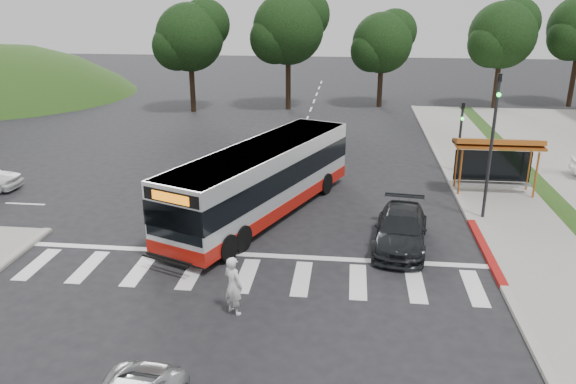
# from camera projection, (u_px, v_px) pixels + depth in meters

# --- Properties ---
(ground) EXTENTS (140.00, 140.00, 0.00)m
(ground) POSITION_uv_depth(u_px,v_px,m) (267.00, 223.00, 24.93)
(ground) COLOR black
(ground) RESTS_ON ground
(sidewalk_east) EXTENTS (4.00, 40.00, 0.12)m
(sidewalk_east) POSITION_uv_depth(u_px,v_px,m) (483.00, 175.00, 31.23)
(sidewalk_east) COLOR gray
(sidewalk_east) RESTS_ON ground
(curb_east) EXTENTS (0.30, 40.00, 0.15)m
(curb_east) POSITION_uv_depth(u_px,v_px,m) (447.00, 174.00, 31.44)
(curb_east) COLOR #9E9991
(curb_east) RESTS_ON ground
(curb_east_red) EXTENTS (0.32, 6.00, 0.15)m
(curb_east_red) POSITION_uv_depth(u_px,v_px,m) (485.00, 250.00, 22.08)
(curb_east_red) COLOR maroon
(curb_east_red) RESTS_ON ground
(crosswalk_ladder) EXTENTS (18.00, 2.60, 0.01)m
(crosswalk_ladder) POSITION_uv_depth(u_px,v_px,m) (247.00, 275.00, 20.25)
(crosswalk_ladder) COLOR silver
(crosswalk_ladder) RESTS_ON ground
(bus_shelter) EXTENTS (4.20, 1.60, 2.86)m
(bus_shelter) POSITION_uv_depth(u_px,v_px,m) (497.00, 149.00, 27.78)
(bus_shelter) COLOR #A7551B
(bus_shelter) RESTS_ON sidewalk_east
(traffic_signal_ne_tall) EXTENTS (0.18, 0.37, 6.50)m
(traffic_signal_ne_tall) POSITION_uv_depth(u_px,v_px,m) (493.00, 135.00, 24.01)
(traffic_signal_ne_tall) COLOR black
(traffic_signal_ne_tall) RESTS_ON ground
(traffic_signal_ne_short) EXTENTS (0.18, 0.37, 4.00)m
(traffic_signal_ne_short) POSITION_uv_depth(u_px,v_px,m) (461.00, 130.00, 31.03)
(traffic_signal_ne_short) COLOR black
(traffic_signal_ne_short) RESTS_ON ground
(tree_ne_a) EXTENTS (6.16, 5.74, 9.30)m
(tree_ne_a) POSITION_uv_depth(u_px,v_px,m) (503.00, 34.00, 47.37)
(tree_ne_a) COLOR black
(tree_ne_a) RESTS_ON parking_lot
(tree_north_a) EXTENTS (6.60, 6.15, 10.17)m
(tree_north_a) POSITION_uv_depth(u_px,v_px,m) (289.00, 27.00, 47.24)
(tree_north_a) COLOR black
(tree_north_a) RESTS_ON ground
(tree_north_b) EXTENTS (5.72, 5.33, 8.43)m
(tree_north_b) POSITION_uv_depth(u_px,v_px,m) (383.00, 42.00, 48.67)
(tree_north_b) COLOR black
(tree_north_b) RESTS_ON ground
(tree_north_c) EXTENTS (6.16, 5.74, 9.30)m
(tree_north_c) POSITION_uv_depth(u_px,v_px,m) (191.00, 36.00, 46.42)
(tree_north_c) COLOR black
(tree_north_c) RESTS_ON ground
(transit_bus) EXTENTS (7.22, 12.50, 3.21)m
(transit_bus) POSITION_uv_depth(u_px,v_px,m) (263.00, 181.00, 25.32)
(transit_bus) COLOR silver
(transit_bus) RESTS_ON ground
(pedestrian) EXTENTS (0.85, 0.79, 1.96)m
(pedestrian) POSITION_uv_depth(u_px,v_px,m) (233.00, 285.00, 17.58)
(pedestrian) COLOR silver
(pedestrian) RESTS_ON ground
(dark_sedan) EXTENTS (2.61, 5.16, 1.43)m
(dark_sedan) POSITION_uv_depth(u_px,v_px,m) (401.00, 229.00, 22.41)
(dark_sedan) COLOR black
(dark_sedan) RESTS_ON ground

